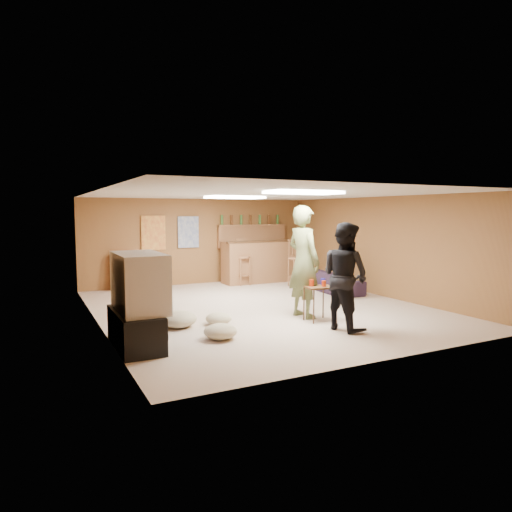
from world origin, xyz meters
name	(u,v)px	position (x,y,z in m)	size (l,w,h in m)	color
ground	(261,308)	(0.00, 0.00, 0.00)	(7.00, 7.00, 0.00)	#BFA792
ceiling	(261,194)	(0.00, 0.00, 2.20)	(6.00, 7.00, 0.02)	silver
wall_back	(199,241)	(0.00, 3.50, 1.10)	(6.00, 0.02, 2.20)	brown
wall_front	(390,273)	(0.00, -3.50, 1.10)	(6.00, 0.02, 2.20)	brown
wall_left	(97,259)	(-3.00, 0.00, 1.10)	(0.02, 7.00, 2.20)	brown
wall_right	(381,246)	(3.00, 0.00, 1.10)	(0.02, 7.00, 2.20)	brown
tv_stand	(136,329)	(-2.72, -1.50, 0.25)	(0.55, 1.30, 0.50)	black
dvd_box	(152,334)	(-2.50, -1.50, 0.15)	(0.35, 0.50, 0.08)	#B2B2B7
tv_body	(139,282)	(-2.65, -1.50, 0.90)	(0.60, 1.10, 0.80)	#B2B2B7
tv_screen	(162,281)	(-2.34, -1.50, 0.90)	(0.02, 0.95, 0.65)	navy
bar_counter	(260,262)	(1.50, 2.95, 0.55)	(2.00, 0.60, 1.10)	brown
bar_lip	(264,241)	(1.50, 2.70, 1.10)	(2.10, 0.12, 0.05)	#3D2513
bar_shelf	(252,225)	(1.50, 3.40, 1.50)	(2.00, 0.18, 0.05)	brown
bar_backing	(252,236)	(1.50, 3.42, 1.20)	(2.00, 0.14, 0.60)	brown
poster_left	(153,233)	(-1.20, 3.46, 1.35)	(0.60, 0.03, 0.85)	#BF3F26
poster_right	(188,232)	(-0.30, 3.46, 1.35)	(0.55, 0.03, 0.80)	#334C99
folding_chair_stack	(123,271)	(-2.00, 3.30, 0.45)	(0.50, 0.14, 0.90)	#A71F29
ceiling_panel_front	(304,193)	(0.00, -1.50, 2.17)	(1.20, 0.60, 0.04)	white
ceiling_panel_back	(235,197)	(0.00, 1.20, 2.17)	(1.20, 0.60, 0.04)	white
person_olive	(304,262)	(0.33, -1.00, 0.99)	(0.72, 0.47, 1.98)	#60683C
person_black	(345,276)	(0.45, -2.02, 0.85)	(0.83, 0.64, 1.70)	black
sofa	(334,281)	(2.37, 0.86, 0.25)	(1.68, 0.66, 0.49)	black
tray_table	(319,304)	(0.41, -1.37, 0.30)	(0.46, 0.37, 0.60)	#3D2513
cup_red_near	(312,283)	(0.30, -1.31, 0.66)	(0.08, 0.08, 0.11)	#AE2A0B
cup_red_far	(324,284)	(0.46, -1.44, 0.65)	(0.07, 0.07, 0.10)	#AE2A0B
cup_blue	(323,282)	(0.56, -1.28, 0.66)	(0.08, 0.08, 0.11)	#171596
bar_stool_left	(243,261)	(0.90, 2.70, 0.61)	(0.39, 0.39, 1.22)	brown
bar_stool_right	(296,265)	(1.98, 1.91, 0.53)	(0.34, 0.34, 1.06)	brown
cushion_near_tv	(179,319)	(-1.87, -0.71, 0.13)	(0.59, 0.59, 0.26)	tan
cushion_mid	(219,318)	(-1.22, -0.83, 0.10)	(0.43, 0.43, 0.20)	tan
cushion_far	(220,331)	(-1.52, -1.66, 0.11)	(0.49, 0.49, 0.22)	tan
bottle_row	(251,220)	(1.44, 3.38, 1.65)	(1.76, 0.08, 0.26)	#3F7233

